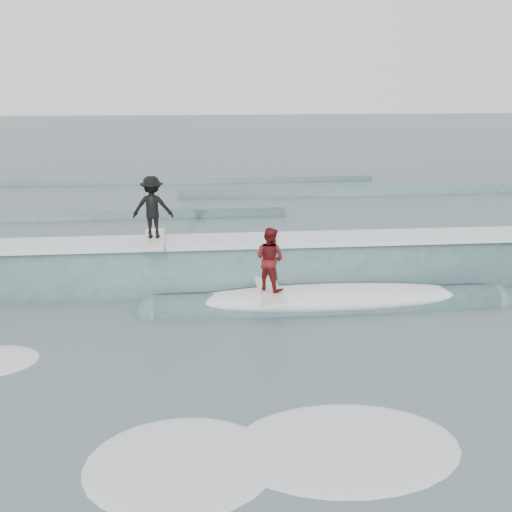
{
  "coord_description": "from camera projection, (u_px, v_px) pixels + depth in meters",
  "views": [
    {
      "loc": [
        -1.33,
        -9.98,
        5.83
      ],
      "look_at": [
        0.0,
        4.81,
        1.1
      ],
      "focal_mm": 40.0,
      "sensor_mm": 36.0,
      "label": 1
    }
  ],
  "objects": [
    {
      "name": "far_swells",
      "position": [
        232.0,
        199.0,
        28.1
      ],
      "size": [
        39.3,
        8.65,
        0.8
      ],
      "color": "#36595B",
      "rests_on": "ground"
    },
    {
      "name": "ground",
      "position": [
        278.0,
        381.0,
        11.35
      ],
      "size": [
        160.0,
        160.0,
        0.0
      ],
      "primitive_type": "plane",
      "color": "#3F585C",
      "rests_on": "ground"
    },
    {
      "name": "breaking_wave",
      "position": [
        260.0,
        282.0,
        16.65
      ],
      "size": [
        21.65,
        4.04,
        2.51
      ],
      "color": "#36595B",
      "rests_on": "ground"
    },
    {
      "name": "surfer_red",
      "position": [
        270.0,
        263.0,
        14.41
      ],
      "size": [
        1.01,
        2.02,
        1.73
      ],
      "color": "silver",
      "rests_on": "ground"
    },
    {
      "name": "surfer_black",
      "position": [
        153.0,
        210.0,
        15.95
      ],
      "size": [
        1.16,
        2.02,
        1.85
      ],
      "color": "silver",
      "rests_on": "ground"
    },
    {
      "name": "whitewater",
      "position": [
        398.0,
        444.0,
        9.41
      ],
      "size": [
        15.56,
        7.74,
        0.1
      ],
      "color": "white",
      "rests_on": "ground"
    }
  ]
}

